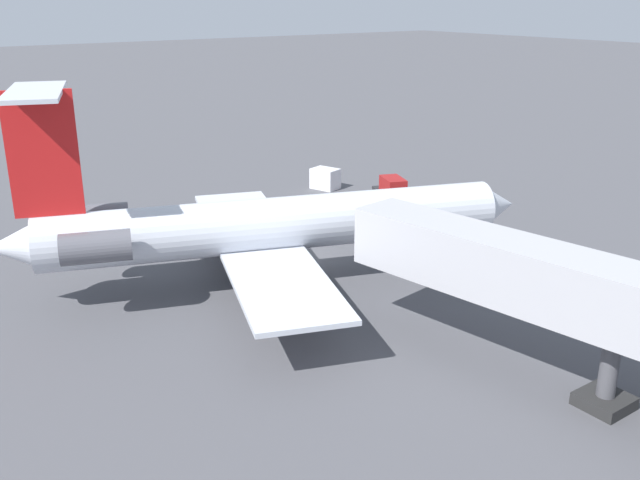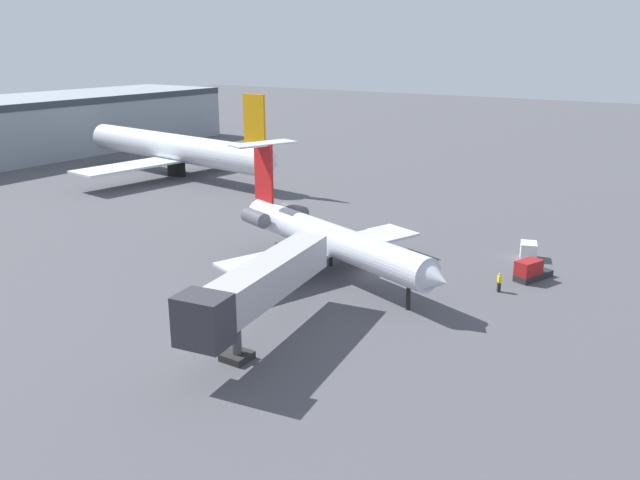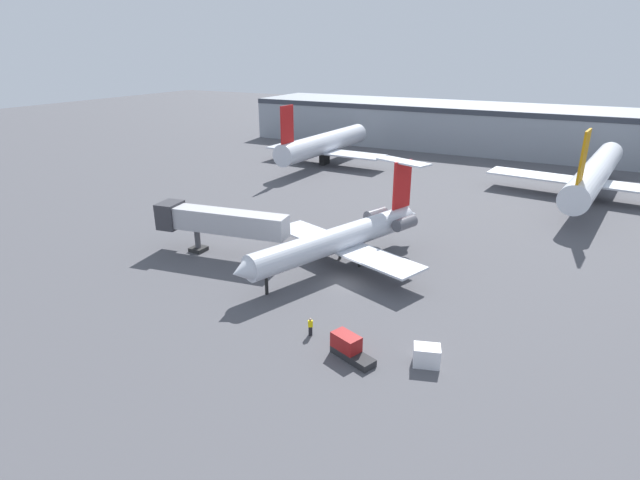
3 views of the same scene
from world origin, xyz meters
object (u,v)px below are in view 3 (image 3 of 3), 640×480
(regional_jet, at_px, (343,237))
(baggage_tug_lead, at_px, (349,348))
(parked_airliner_west_end, at_px, (324,144))
(parked_airliner_west_mid, at_px, (595,173))
(jet_bridge, at_px, (214,221))
(cargo_container_uld, at_px, (427,356))
(ground_crew_marshaller, at_px, (310,327))

(regional_jet, xyz_separation_m, baggage_tug_lead, (8.46, -16.51, -2.69))
(parked_airliner_west_end, bearing_deg, regional_jet, -60.30)
(regional_jet, bearing_deg, parked_airliner_west_mid, 60.53)
(jet_bridge, relative_size, parked_airliner_west_mid, 0.42)
(cargo_container_uld, height_order, parked_airliner_west_mid, parked_airliner_west_mid)
(regional_jet, bearing_deg, baggage_tug_lead, -62.88)
(ground_crew_marshaller, bearing_deg, cargo_container_uld, 2.70)
(regional_jet, bearing_deg, jet_bridge, -165.15)
(regional_jet, height_order, cargo_container_uld, regional_jet)
(jet_bridge, relative_size, cargo_container_uld, 6.88)
(cargo_container_uld, bearing_deg, ground_crew_marshaller, -177.30)
(baggage_tug_lead, height_order, parked_airliner_west_mid, parked_airliner_west_mid)
(regional_jet, distance_m, baggage_tug_lead, 18.74)
(parked_airliner_west_end, relative_size, parked_airliner_west_mid, 0.80)
(regional_jet, relative_size, ground_crew_marshaller, 16.26)
(cargo_container_uld, xyz_separation_m, parked_airliner_west_end, (-41.33, 61.92, 3.65))
(parked_airliner_west_end, bearing_deg, ground_crew_marshaller, -63.53)
(cargo_container_uld, bearing_deg, regional_jet, 134.48)
(ground_crew_marshaller, height_order, parked_airliner_west_mid, parked_airliner_west_mid)
(jet_bridge, bearing_deg, cargo_container_uld, -19.62)
(jet_bridge, height_order, ground_crew_marshaller, jet_bridge)
(ground_crew_marshaller, distance_m, baggage_tug_lead, 4.60)
(regional_jet, distance_m, parked_airliner_west_end, 54.47)
(baggage_tug_lead, xyz_separation_m, cargo_container_uld, (5.89, 1.90, -0.02))
(baggage_tug_lead, bearing_deg, ground_crew_marshaller, 162.01)
(regional_jet, distance_m, jet_bridge, 15.81)
(parked_airliner_west_mid, bearing_deg, baggage_tug_lead, -105.18)
(jet_bridge, relative_size, ground_crew_marshaller, 10.00)
(regional_jet, xyz_separation_m, parked_airliner_west_mid, (24.88, 44.02, 0.91))
(regional_jet, height_order, baggage_tug_lead, regional_jet)
(regional_jet, bearing_deg, parked_airliner_west_end, 119.70)
(baggage_tug_lead, bearing_deg, parked_airliner_west_end, 119.04)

